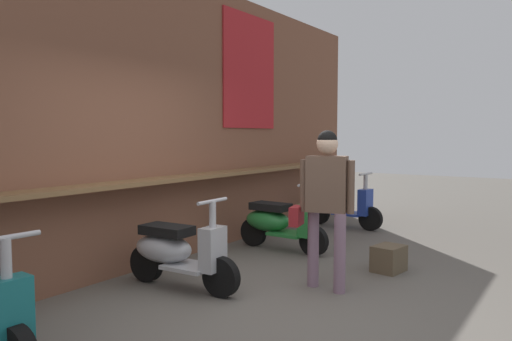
# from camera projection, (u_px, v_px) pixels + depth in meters

# --- Properties ---
(ground_plane) EXTENTS (32.46, 32.46, 0.00)m
(ground_plane) POSITION_uv_depth(u_px,v_px,m) (263.00, 307.00, 4.60)
(ground_plane) COLOR #605B54
(market_stall_facade) EXTENTS (11.59, 0.61, 3.64)m
(market_stall_facade) POSITION_uv_depth(u_px,v_px,m) (114.00, 116.00, 5.58)
(market_stall_facade) COLOR brown
(market_stall_facade) RESTS_ON ground_plane
(scooter_silver) EXTENTS (0.46, 1.40, 0.97)m
(scooter_silver) POSITION_uv_depth(u_px,v_px,m) (176.00, 251.00, 5.16)
(scooter_silver) COLOR #B2B5BA
(scooter_silver) RESTS_ON ground_plane
(scooter_green) EXTENTS (0.47, 1.40, 0.97)m
(scooter_green) POSITION_uv_depth(u_px,v_px,m) (277.00, 222.00, 6.86)
(scooter_green) COLOR #237533
(scooter_green) RESTS_ON ground_plane
(scooter_blue) EXTENTS (0.49, 1.40, 0.97)m
(scooter_blue) POSITION_uv_depth(u_px,v_px,m) (340.00, 205.00, 8.60)
(scooter_blue) COLOR #233D9E
(scooter_blue) RESTS_ON ground_plane
(shopper_browsing) EXTENTS (0.38, 0.66, 1.65)m
(shopper_browsing) POSITION_uv_depth(u_px,v_px,m) (325.00, 194.00, 5.06)
(shopper_browsing) COLOR gray
(shopper_browsing) RESTS_ON ground_plane
(merchandise_crate) EXTENTS (0.42, 0.36, 0.31)m
(merchandise_crate) POSITION_uv_depth(u_px,v_px,m) (389.00, 259.00, 5.79)
(merchandise_crate) COLOR brown
(merchandise_crate) RESTS_ON ground_plane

